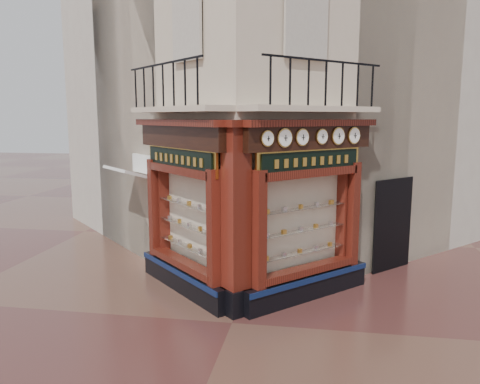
% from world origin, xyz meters
% --- Properties ---
extents(ground, '(80.00, 80.00, 0.00)m').
position_xyz_m(ground, '(0.00, 0.00, 0.00)').
color(ground, '#4D2724').
rests_on(ground, ground).
extents(main_building, '(11.31, 11.31, 12.00)m').
position_xyz_m(main_building, '(0.00, 6.16, 6.00)').
color(main_building, beige).
rests_on(main_building, ground).
extents(neighbour_left, '(11.31, 11.31, 11.00)m').
position_xyz_m(neighbour_left, '(-2.47, 8.63, 5.50)').
color(neighbour_left, beige).
rests_on(neighbour_left, ground).
extents(neighbour_right, '(11.31, 11.31, 11.00)m').
position_xyz_m(neighbour_right, '(2.47, 8.63, 5.50)').
color(neighbour_right, beige).
rests_on(neighbour_right, ground).
extents(shopfront_left, '(2.86, 2.86, 3.98)m').
position_xyz_m(shopfront_left, '(-1.41, 1.57, 1.98)').
color(shopfront_left, black).
rests_on(shopfront_left, ground).
extents(shopfront_right, '(2.86, 2.86, 3.98)m').
position_xyz_m(shopfront_right, '(1.41, 1.57, 1.98)').
color(shopfront_right, black).
rests_on(shopfront_right, ground).
extents(corner_pilaster, '(0.85, 0.85, 3.98)m').
position_xyz_m(corner_pilaster, '(0.00, 0.50, 1.95)').
color(corner_pilaster, black).
rests_on(corner_pilaster, ground).
extents(balcony, '(5.94, 2.97, 1.03)m').
position_xyz_m(balcony, '(0.00, 1.49, 4.22)').
color(balcony, beige).
rests_on(balcony, ground).
extents(clock_a, '(0.26, 0.26, 0.32)m').
position_xyz_m(clock_a, '(0.62, 0.51, 3.62)').
color(clock_a, '#BC8E3E').
rests_on(clock_a, ground).
extents(clock_b, '(0.31, 0.31, 0.39)m').
position_xyz_m(clock_b, '(0.93, 0.83, 3.62)').
color(clock_b, '#BC8E3E').
rests_on(clock_b, ground).
extents(clock_c, '(0.29, 0.29, 0.36)m').
position_xyz_m(clock_c, '(1.27, 1.16, 3.62)').
color(clock_c, '#BC8E3E').
rests_on(clock_c, ground).
extents(clock_d, '(0.27, 0.27, 0.33)m').
position_xyz_m(clock_d, '(1.67, 1.57, 3.62)').
color(clock_d, '#BC8E3E').
rests_on(clock_d, ground).
extents(clock_e, '(0.31, 0.31, 0.39)m').
position_xyz_m(clock_e, '(2.02, 1.92, 3.62)').
color(clock_e, '#BC8E3E').
rests_on(clock_e, ground).
extents(clock_f, '(0.31, 0.31, 0.39)m').
position_xyz_m(clock_f, '(2.39, 2.28, 3.62)').
color(clock_f, '#BC8E3E').
rests_on(clock_f, ground).
extents(awning, '(1.74, 1.74, 0.35)m').
position_xyz_m(awning, '(-3.32, 3.11, 0.00)').
color(awning, white).
rests_on(awning, ground).
extents(signboard_left, '(2.20, 2.20, 0.59)m').
position_xyz_m(signboard_left, '(-1.46, 1.51, 3.10)').
color(signboard_left, gold).
rests_on(signboard_left, ground).
extents(signboard_right, '(2.14, 2.14, 0.57)m').
position_xyz_m(signboard_right, '(1.46, 1.51, 3.10)').
color(signboard_right, gold).
rests_on(signboard_right, ground).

